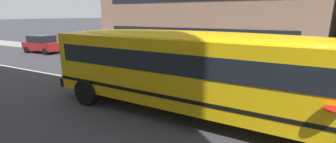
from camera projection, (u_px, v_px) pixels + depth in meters
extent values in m
plane|color=#38383D|center=(280.00, 114.00, 8.23)|extent=(400.00, 400.00, 0.00)
cube|color=gray|center=(283.00, 70.00, 14.81)|extent=(120.00, 3.00, 0.01)
cube|color=silver|center=(280.00, 114.00, 8.23)|extent=(110.00, 0.16, 0.01)
cube|color=yellow|center=(201.00, 70.00, 7.82)|extent=(11.50, 2.95, 2.29)
cube|color=black|center=(86.00, 76.00, 10.77)|extent=(0.29, 2.60, 0.37)
cube|color=black|center=(201.00, 59.00, 7.72)|extent=(10.82, 2.97, 0.66)
cube|color=black|center=(200.00, 89.00, 7.99)|extent=(11.52, 2.98, 0.12)
ellipsoid|color=yellow|center=(202.00, 37.00, 7.54)|extent=(11.04, 2.73, 0.37)
cylinder|color=red|center=(336.00, 109.00, 4.87)|extent=(0.47, 0.47, 0.03)
cylinder|color=black|center=(127.00, 77.00, 11.24)|extent=(1.05, 0.32, 1.04)
cylinder|color=black|center=(86.00, 92.00, 9.04)|extent=(1.05, 0.32, 1.04)
cube|color=maroon|center=(43.00, 46.00, 21.50)|extent=(3.95, 1.81, 0.70)
cube|color=black|center=(41.00, 39.00, 21.40)|extent=(2.24, 1.62, 0.64)
cylinder|color=black|center=(61.00, 49.00, 21.79)|extent=(0.60, 0.20, 0.60)
cylinder|color=black|center=(45.00, 52.00, 20.30)|extent=(0.60, 0.20, 0.60)
cylinder|color=black|center=(43.00, 48.00, 22.87)|extent=(0.60, 0.20, 0.60)
cylinder|color=black|center=(27.00, 50.00, 21.39)|extent=(0.60, 0.20, 0.60)
cube|color=gray|center=(107.00, 53.00, 17.58)|extent=(3.92, 1.76, 0.70)
cube|color=black|center=(105.00, 44.00, 17.48)|extent=(2.22, 1.59, 0.64)
cylinder|color=black|center=(128.00, 57.00, 17.84)|extent=(0.60, 0.19, 0.60)
cylinder|color=black|center=(114.00, 61.00, 16.37)|extent=(0.60, 0.19, 0.60)
cylinder|color=black|center=(102.00, 54.00, 18.96)|extent=(0.60, 0.19, 0.60)
cylinder|color=black|center=(87.00, 58.00, 17.48)|extent=(0.60, 0.19, 0.60)
cube|color=black|center=(190.00, 35.00, 18.82)|extent=(16.10, 0.04, 1.10)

